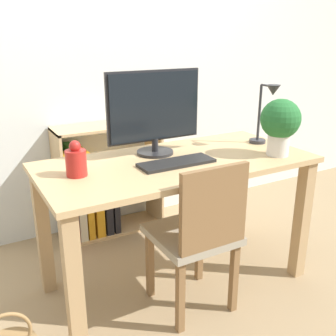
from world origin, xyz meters
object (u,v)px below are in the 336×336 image
(chair, at_px, (198,232))
(potted_plant, at_px, (280,123))
(monitor, at_px, (154,110))
(keyboard, at_px, (177,163))
(vase, at_px, (76,161))
(desk_lamp, at_px, (266,109))
(bookshelf, at_px, (94,192))

(chair, bearing_deg, potted_plant, -2.66)
(monitor, relative_size, keyboard, 1.37)
(monitor, relative_size, vase, 3.19)
(vase, relative_size, desk_lamp, 0.47)
(vase, height_order, potted_plant, potted_plant)
(monitor, xyz_separation_m, potted_plant, (0.58, -0.36, -0.07))
(potted_plant, height_order, chair, potted_plant)
(vase, bearing_deg, potted_plant, -11.50)
(keyboard, height_order, chair, chair)
(keyboard, bearing_deg, bookshelf, 101.37)
(potted_plant, relative_size, bookshelf, 0.39)
(monitor, relative_size, bookshelf, 0.69)
(keyboard, relative_size, bookshelf, 0.50)
(chair, bearing_deg, monitor, 82.51)
(monitor, bearing_deg, chair, -87.62)
(monitor, height_order, desk_lamp, monitor)
(vase, xyz_separation_m, bookshelf, (0.33, 0.78, -0.51))
(monitor, xyz_separation_m, bookshelf, (-0.16, 0.63, -0.68))
(chair, bearing_deg, bookshelf, 89.77)
(desk_lamp, relative_size, bookshelf, 0.45)
(monitor, distance_m, bookshelf, 0.95)
(desk_lamp, bearing_deg, keyboard, -174.25)
(chair, xyz_separation_m, bookshelf, (-0.18, 1.06, -0.13))
(keyboard, relative_size, potted_plant, 1.29)
(monitor, xyz_separation_m, chair, (0.02, -0.43, -0.55))
(desk_lamp, bearing_deg, potted_plant, -112.05)
(monitor, xyz_separation_m, desk_lamp, (0.66, -0.16, -0.03))
(vase, bearing_deg, chair, -29.59)
(monitor, distance_m, keyboard, 0.33)
(monitor, height_order, potted_plant, monitor)
(chair, distance_m, bookshelf, 1.09)
(potted_plant, bearing_deg, keyboard, 166.71)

